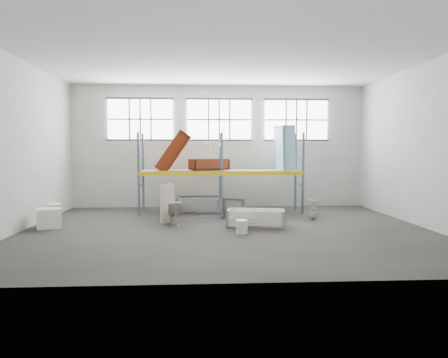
{
  "coord_description": "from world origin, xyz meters",
  "views": [
    {
      "loc": [
        -0.8,
        -12.18,
        2.36
      ],
      "look_at": [
        0.0,
        1.5,
        1.4
      ],
      "focal_mm": 33.32,
      "sensor_mm": 36.0,
      "label": 1
    }
  ],
  "objects": [
    {
      "name": "rust_tub_flat",
      "position": [
        -0.45,
        3.52,
        1.82
      ],
      "size": [
        1.57,
        1.18,
        0.4
      ],
      "primitive_type": null,
      "rotation": [
        0.0,
        0.0,
        0.41
      ],
      "color": "maroon",
      "rests_on": "shelf_deck"
    },
    {
      "name": "wall_front",
      "position": [
        0.0,
        -5.05,
        2.5
      ],
      "size": [
        12.0,
        0.1,
        5.0
      ],
      "primitive_type": "cube",
      "color": "#9D9B91",
      "rests_on": "ground"
    },
    {
      "name": "cistern_spare",
      "position": [
        1.12,
        0.74,
        0.28
      ],
      "size": [
        0.46,
        0.3,
        0.41
      ],
      "primitive_type": "cube",
      "rotation": [
        0.0,
        0.0,
        0.25
      ],
      "color": "beige",
      "rests_on": "bathtub_beige"
    },
    {
      "name": "sink_in_tub",
      "position": [
        0.63,
        0.58,
        0.16
      ],
      "size": [
        0.54,
        0.54,
        0.17
      ],
      "primitive_type": "imported",
      "rotation": [
        0.0,
        0.0,
        0.13
      ],
      "color": "silver",
      "rests_on": "bathtub_beige"
    },
    {
      "name": "toilet_beige",
      "position": [
        -1.61,
        0.85,
        0.38
      ],
      "size": [
        0.55,
        0.81,
        0.77
      ],
      "primitive_type": "imported",
      "rotation": [
        0.0,
        0.0,
        3.31
      ],
      "color": "beige",
      "rests_on": "floor"
    },
    {
      "name": "rust_tub_tilted",
      "position": [
        -1.78,
        3.48,
        2.29
      ],
      "size": [
        1.35,
        0.79,
        1.64
      ],
      "primitive_type": null,
      "rotation": [
        0.0,
        -0.96,
        -0.01
      ],
      "color": "maroon",
      "rests_on": "shelf_deck"
    },
    {
      "name": "toilet_white",
      "position": [
        3.04,
        1.62,
        0.35
      ],
      "size": [
        0.42,
        0.42,
        0.7
      ],
      "primitive_type": "imported",
      "rotation": [
        0.0,
        0.0,
        -1.98
      ],
      "color": "white",
      "rests_on": "floor"
    },
    {
      "name": "bucket",
      "position": [
        0.38,
        -0.63,
        0.19
      ],
      "size": [
        0.41,
        0.41,
        0.38
      ],
      "primitive_type": "cylinder",
      "rotation": [
        0.0,
        0.0,
        -0.31
      ],
      "color": "white",
      "rests_on": "floor"
    },
    {
      "name": "carton_far",
      "position": [
        -5.96,
        2.47,
        0.24
      ],
      "size": [
        0.76,
        0.76,
        0.49
      ],
      "primitive_type": "cube",
      "rotation": [
        0.0,
        0.0,
        0.39
      ],
      "color": "white",
      "rests_on": "floor"
    },
    {
      "name": "floor",
      "position": [
        0.0,
        0.0,
        -0.05
      ],
      "size": [
        12.0,
        10.0,
        0.1
      ],
      "primitive_type": "cube",
      "color": "#413D38",
      "rests_on": "ground"
    },
    {
      "name": "shelf_deck",
      "position": [
        0.0,
        3.5,
        1.58
      ],
      "size": [
        5.9,
        1.1,
        0.03
      ],
      "primitive_type": "cube",
      "color": "gray",
      "rests_on": "floor"
    },
    {
      "name": "window_left",
      "position": [
        -3.2,
        4.94,
        3.6
      ],
      "size": [
        2.6,
        0.04,
        1.6
      ],
      "primitive_type": "cube",
      "color": "white",
      "rests_on": "wall_back"
    },
    {
      "name": "steel_tub_right",
      "position": [
        0.19,
        3.4,
        0.24
      ],
      "size": [
        1.45,
        0.94,
        0.49
      ],
      "primitive_type": null,
      "rotation": [
        0.0,
        0.0,
        -0.26
      ],
      "color": "#9DA1A5",
      "rests_on": "floor"
    },
    {
      "name": "rack_upright_lb",
      "position": [
        -3.0,
        4.1,
        1.5
      ],
      "size": [
        0.08,
        0.08,
        3.0
      ],
      "primitive_type": "cube",
      "color": "slate",
      "rests_on": "floor"
    },
    {
      "name": "rack_upright_la",
      "position": [
        -3.0,
        2.9,
        1.5
      ],
      "size": [
        0.08,
        0.08,
        3.0
      ],
      "primitive_type": "cube",
      "color": "slate",
      "rests_on": "floor"
    },
    {
      "name": "ceiling",
      "position": [
        0.0,
        0.0,
        5.05
      ],
      "size": [
        12.0,
        10.0,
        0.1
      ],
      "primitive_type": "cube",
      "color": "silver",
      "rests_on": "ground"
    },
    {
      "name": "cistern_tall",
      "position": [
        -1.86,
        1.28,
        0.63
      ],
      "size": [
        0.47,
        0.39,
        1.26
      ],
      "primitive_type": "cube",
      "rotation": [
        0.0,
        0.0,
        0.36
      ],
      "color": "silver",
      "rests_on": "floor"
    },
    {
      "name": "bathtub_beige",
      "position": [
        0.92,
        0.45,
        0.26
      ],
      "size": [
        1.87,
        1.12,
        0.52
      ],
      "primitive_type": null,
      "rotation": [
        0.0,
        0.0,
        -0.18
      ],
      "color": "white",
      "rests_on": "floor"
    },
    {
      "name": "blue_tub_upright",
      "position": [
        2.48,
        3.69,
        2.4
      ],
      "size": [
        0.73,
        0.94,
        1.8
      ],
      "primitive_type": null,
      "rotation": [
        0.0,
        1.54,
        0.22
      ],
      "color": "#8DBDD9",
      "rests_on": "shelf_deck"
    },
    {
      "name": "rack_upright_ra",
      "position": [
        3.0,
        2.9,
        1.5
      ],
      "size": [
        0.08,
        0.08,
        3.0
      ],
      "primitive_type": "cube",
      "color": "slate",
      "rests_on": "floor"
    },
    {
      "name": "carton_near",
      "position": [
        -5.35,
        0.54,
        0.3
      ],
      "size": [
        0.85,
        0.79,
        0.59
      ],
      "primitive_type": "cube",
      "rotation": [
        0.0,
        0.0,
        0.34
      ],
      "color": "white",
      "rests_on": "floor"
    },
    {
      "name": "window_mid",
      "position": [
        0.0,
        4.94,
        3.6
      ],
      "size": [
        2.6,
        0.04,
        1.6
      ],
      "primitive_type": "cube",
      "color": "white",
      "rests_on": "wall_back"
    },
    {
      "name": "rack_upright_rb",
      "position": [
        3.0,
        4.1,
        1.5
      ],
      "size": [
        0.08,
        0.08,
        3.0
      ],
      "primitive_type": "cube",
      "color": "slate",
      "rests_on": "floor"
    },
    {
      "name": "wall_right",
      "position": [
        6.05,
        0.0,
        2.5
      ],
      "size": [
        0.1,
        10.0,
        5.0
      ],
      "primitive_type": "cube",
      "color": "#B7B5AA",
      "rests_on": "ground"
    },
    {
      "name": "wall_left",
      "position": [
        -6.05,
        0.0,
        2.5
      ],
      "size": [
        0.1,
        10.0,
        5.0
      ],
      "primitive_type": "cube",
      "color": "#ADAA9F",
      "rests_on": "ground"
    },
    {
      "name": "window_right",
      "position": [
        3.2,
        4.94,
        3.6
      ],
      "size": [
        2.6,
        0.04,
        1.6
      ],
      "primitive_type": "cube",
      "color": "white",
      "rests_on": "wall_back"
    },
    {
      "name": "rack_beam_front",
      "position": [
        0.0,
        2.9,
        1.5
      ],
      "size": [
        6.0,
        0.1,
        0.14
      ],
      "primitive_type": "cube",
      "color": "yellow",
      "rests_on": "floor"
    },
    {
      "name": "wet_patch",
      "position": [
        0.0,
        2.7,
        0.0
      ],
      "size": [
        1.8,
        1.8,
        0.0
      ],
      "primitive_type": "cylinder",
      "color": "black",
      "rests_on": "floor"
    },
    {
      "name": "rack_beam_back",
      "position": [
        0.0,
        4.1,
        1.5
      ],
      "size": [
        6.0,
        0.1,
        0.14
      ],
      "primitive_type": "cube",
      "color": "yellow",
      "rests_on": "floor"
    },
    {
      "name": "rack_upright_mb",
      "position": [
        0.0,
        4.1,
        1.5
      ],
      "size": [
        0.08,
        0.08,
        3.0
      ],
      "primitive_type": "cube",
      "color": "slate",
      "rests_on": "floor"
    },
    {
      "name": "sink_on_shelf",
      "position": [
        -0.31,
        3.38,
        2.09
      ],
      "size": [
        0.75,
        0.65,
        0.56
      ],
      "primitive_type": "imported",
      "rotation": [
        0.0,
        0.0,
        -0.29
      ],
      "color": "white",
      "rests_on": "rust_tub_flat"
    },
    {
      "name": "wall_back",
      "position": [
        0.0,
        5.05,
        2.5
      ],
      "size": [
        12.0,
        0.1,
        5.0
      ],
      "primitive_type": "cube",
      "color": "#B1AFA4",
      "rests_on": "ground"
    },
    {
      "name": "rack_upright_ma",
      "position": [
        0.0,
        2.9,
        1.5
      ],
      "size": [
        0.08,
        0.08,
        3.0
      ],
      "primitive_type": "cube",
      "color": "slate",
      "rests_on": "floor"
    },
    {
      "name": "steel_tub_left",
      "position": [
        -0.86,
        3.56,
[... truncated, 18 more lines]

